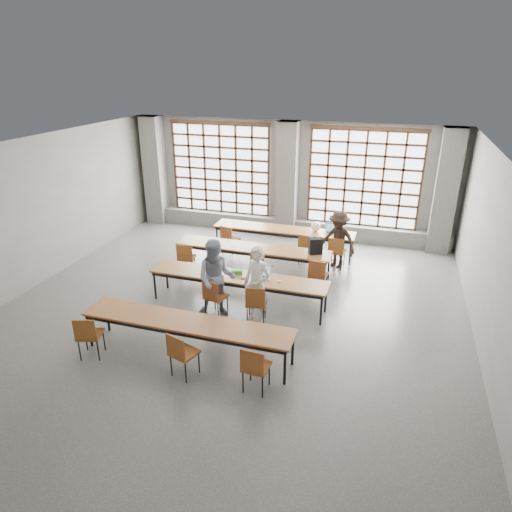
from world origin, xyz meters
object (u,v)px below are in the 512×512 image
Objects in this scene: chair_back_mid at (306,246)px; plastic_bag at (316,227)px; backpack at (316,246)px; chair_back_left at (229,237)px; chair_front_left at (214,294)px; mouse at (279,281)px; student_male at (257,285)px; desk_row_d at (187,324)px; red_pouch at (90,332)px; chair_back_right at (336,250)px; student_female at (216,278)px; chair_near_right at (255,365)px; green_box at (237,272)px; laptop_back at (332,230)px; chair_near_mid at (181,351)px; chair_mid_centre at (260,265)px; chair_near_left at (88,333)px; student_back at (338,239)px; phone at (244,279)px; chair_mid_left at (186,256)px; desk_row_b at (253,249)px; desk_row_a at (284,231)px; laptop_front at (263,274)px; desk_row_c at (238,279)px; chair_mid_right at (318,273)px.

plastic_bag is at bearing 80.85° from chair_back_mid.
chair_back_left is at bearing 136.27° from backpack.
mouse is (1.27, 0.61, 0.21)m from chair_front_left.
chair_front_left is 0.52× the size of student_male.
student_male reaches higher than desk_row_d.
red_pouch is (-3.06, -5.96, -0.37)m from plastic_bag.
plastic_bag is at bearing 135.54° from chair_back_right.
chair_near_right is at bearing -70.47° from student_female.
student_female is 6.87× the size of green_box.
laptop_back is 6.97m from red_pouch.
chair_near_mid is 1.32m from chair_near_right.
chair_back_mid and chair_mid_centre have the same top height.
chair_near_left is 0.52× the size of student_male.
student_back reaches higher than laptop_back.
phone is at bearing -111.30° from laptop_back.
chair_mid_left is at bearing -110.11° from chair_back_left.
chair_back_left is 2.78m from backpack.
chair_near_right is 2.31m from student_male.
chair_mid_left is (-1.58, -0.63, -0.13)m from desk_row_b.
chair_front_left is 6.77× the size of phone.
desk_row_a is 1.02m from chair_back_mid.
chair_back_right is 3.81m from student_female.
chair_front_left reaches higher than red_pouch.
chair_front_left is 2.62m from chair_near_left.
desk_row_a is 9.87× the size of laptop_front.
chair_back_right reaches higher than mouse.
desk_row_c is 0.61m from student_female.
laptop_front reaches higher than desk_row_d.
student_male reaches higher than chair_back_mid.
desk_row_a is 40.82× the size of mouse.
chair_near_mid is (-0.25, -3.79, 0.00)m from chair_mid_centre.
laptop_front is 1.62× the size of green_box.
student_female reaches higher than chair_near_mid.
green_box is at bearing -125.61° from chair_back_right.
backpack reaches higher than mouse.
chair_back_mid is 2.89m from phone.
chair_back_mid is at bearing 179.99° from chair_back_right.
student_female is at bearing -102.71° from student_back.
chair_near_mid is 3.52× the size of green_box.
green_box is (-1.60, -3.32, -0.02)m from laptop_back.
chair_mid_right is 5.13m from red_pouch.
desk_row_d is 4.55× the size of chair_near_mid.
desk_row_b is at bearing 68.69° from chair_near_left.
laptop_front is at bearing 48.62° from chair_near_left.
laptop_back is at bearing 34.68° from chair_mid_left.
chair_front_left reaches higher than desk_row_a.
laptop_front is 1.87m from backpack.
backpack reaches higher than chair_near_mid.
laptop_front is at bearing 40.54° from chair_front_left.
chair_near_right is (1.50, -0.63, -0.13)m from desk_row_d.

